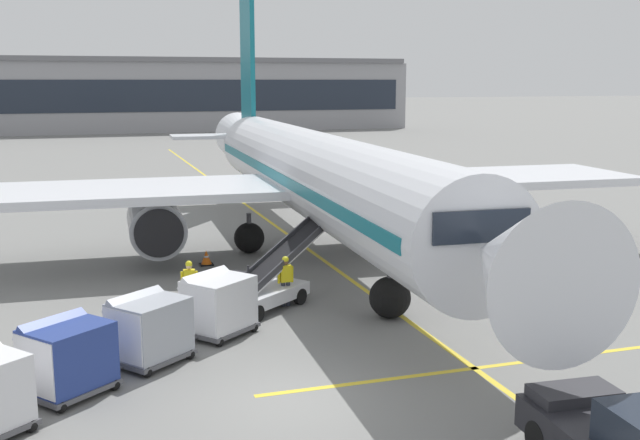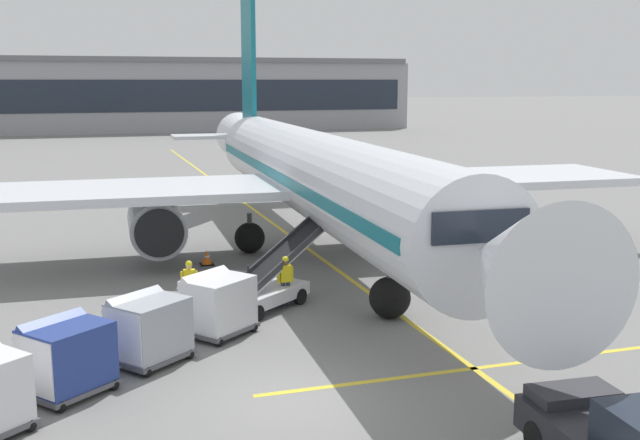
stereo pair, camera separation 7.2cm
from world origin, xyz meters
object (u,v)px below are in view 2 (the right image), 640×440
Objects in this scene: baggage_cart_third at (66,356)px; safety_cone_engine_keepout at (207,258)px; parked_airplane at (313,175)px; belt_loader at (266,284)px; baggage_cart_second at (148,327)px; ground_crew_by_loader at (189,282)px; ground_crew_marshaller at (285,278)px; ground_crew_by_carts at (218,305)px; baggage_cart_lead at (217,303)px.

safety_cone_engine_keepout is at bearing 66.14° from baggage_cart_third.
parked_airplane is 8.84m from belt_loader.
baggage_cart_second is (-8.25, -11.52, -2.52)m from parked_airplane.
ground_crew_by_loader and ground_crew_marshaller have the same top height.
baggage_cart_second is 1.51× the size of ground_crew_marshaller.
ground_crew_by_carts is at bearing -129.15° from belt_loader.
ground_crew_by_carts is at bearing -121.17° from parked_airplane.
baggage_cart_third reaches higher than ground_crew_marshaller.
belt_loader is 2.88× the size of ground_crew_by_carts.
belt_loader is 1.91× the size of baggage_cart_lead.
parked_airplane is 11.96m from ground_crew_by_carts.
baggage_cart_third is 5.30m from ground_crew_by_carts.
ground_crew_marshaller is (-3.29, -7.50, -2.53)m from parked_airplane.
baggage_cart_third is 13.48m from safety_cone_engine_keepout.
belt_loader is 2.57m from ground_crew_by_loader.
baggage_cart_third is at bearing -144.20° from ground_crew_by_carts.
ground_crew_by_carts is 9.30m from safety_cone_engine_keepout.
ground_crew_by_loader is 2.89m from ground_crew_by_carts.
parked_airplane is at bearing 9.25° from safety_cone_engine_keepout.
baggage_cart_third is at bearing -142.92° from baggage_cart_second.
belt_loader is 5.93m from baggage_cart_second.
ground_crew_by_loader is at bearing 68.24° from baggage_cart_second.
ground_crew_marshaller is (2.76, 2.50, 0.00)m from ground_crew_by_carts.
baggage_cart_second is 1.51× the size of ground_crew_by_loader.
parked_airplane is 22.86× the size of ground_crew_by_carts.
baggage_cart_third is at bearing -128.30° from parked_airplane.
baggage_cart_lead is 1.00× the size of baggage_cart_third.
baggage_cart_lead is at bearing -140.49° from ground_crew_marshaller.
ground_crew_marshaller is 2.78× the size of safety_cone_engine_keepout.
baggage_cart_lead is at bearing 37.76° from baggage_cart_third.
baggage_cart_second is (-4.29, -4.09, 0.18)m from belt_loader.
ground_crew_by_loader is 3.23m from ground_crew_marshaller.
belt_loader is 3.13m from baggage_cart_lead.
safety_cone_engine_keepout is (5.45, 12.31, -0.70)m from baggage_cart_third.
safety_cone_engine_keepout is at bearing 82.83° from baggage_cart_lead.
baggage_cart_second is 1.51× the size of ground_crew_by_carts.
baggage_cart_lead and baggage_cart_third have the same top height.
baggage_cart_lead is 1.51× the size of ground_crew_marshaller.
baggage_cart_lead is at bearing -79.87° from ground_crew_by_loader.
ground_crew_marshaller is 6.93m from safety_cone_engine_keepout.
ground_crew_marshaller is at bearing 38.45° from baggage_cart_third.
ground_crew_by_carts is 3.73m from ground_crew_marshaller.
baggage_cart_second is 11.25m from safety_cone_engine_keepout.
belt_loader reaches higher than ground_crew_by_carts.
parked_airplane is 9.99m from ground_crew_by_loader.
ground_crew_by_carts is at bearing -97.07° from safety_cone_engine_keepout.
baggage_cart_lead is 2.66m from ground_crew_by_loader.
ground_crew_by_carts is at bearing -80.98° from ground_crew_by_loader.
parked_airplane is at bearing 61.97° from belt_loader.
safety_cone_engine_keepout is at bearing 82.93° from ground_crew_by_carts.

